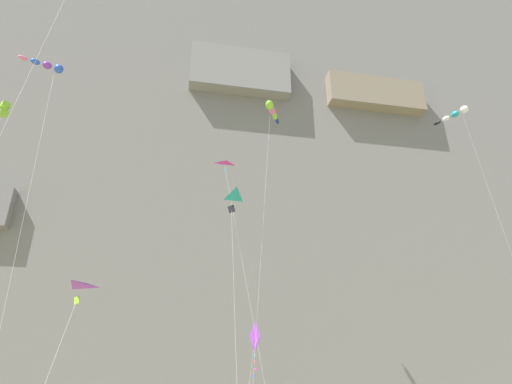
{
  "coord_description": "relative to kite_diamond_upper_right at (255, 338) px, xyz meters",
  "views": [
    {
      "loc": [
        -6.36,
        -3.27,
        3.51
      ],
      "look_at": [
        -1.11,
        24.66,
        16.55
      ],
      "focal_mm": 30.09,
      "sensor_mm": 36.0,
      "label": 1
    }
  ],
  "objects": [
    {
      "name": "kite_diamond_upper_right",
      "position": [
        0.0,
        0.0,
        0.0
      ],
      "size": [
        2.14,
        6.33,
        8.95
      ],
      "color": "purple",
      "rests_on": "ground"
    },
    {
      "name": "kite_delta_mid_right",
      "position": [
        -10.92,
        -21.4,
        -1.22
      ],
      "size": [
        1.21,
        2.56,
        6.63
      ],
      "color": "purple",
      "rests_on": "ground"
    },
    {
      "name": "kite_windsock_high_right",
      "position": [
        1.13,
        -3.33,
        21.65
      ],
      "size": [
        4.71,
        8.75,
        29.89
      ],
      "color": "#8CCC33",
      "rests_on": "ground"
    },
    {
      "name": "cliff_face",
      "position": [
        -0.75,
        20.75,
        28.32
      ],
      "size": [
        180.0,
        28.25,
        71.57
      ],
      "color": "slate",
      "rests_on": "ground"
    },
    {
      "name": "kite_windsock_high_left",
      "position": [
        24.29,
        -0.89,
        25.88
      ],
      "size": [
        3.6,
        5.24,
        33.85
      ],
      "color": "white",
      "rests_on": "ground"
    },
    {
      "name": "kite_windsock_far_right",
      "position": [
        -17.17,
        -12.32,
        16.72
      ],
      "size": [
        4.92,
        6.32,
        24.67
      ],
      "color": "blue",
      "rests_on": "ground"
    },
    {
      "name": "kite_delta_low_left",
      "position": [
        -3.81,
        -8.79,
        11.34
      ],
      "size": [
        3.7,
        4.13,
        19.57
      ],
      "color": "#CC3399",
      "rests_on": "ground"
    },
    {
      "name": "kite_box_low_center",
      "position": [
        -23.68,
        -2.55,
        18.95
      ],
      "size": [
        2.55,
        5.79,
        27.26
      ],
      "color": "#8CCC33",
      "rests_on": "ground"
    },
    {
      "name": "kite_delta_mid_left",
      "position": [
        -4.31,
        -11.8,
        6.93
      ],
      "size": [
        1.68,
        5.02,
        14.79
      ],
      "color": "teal",
      "rests_on": "ground"
    }
  ]
}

